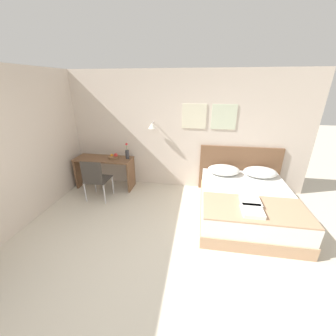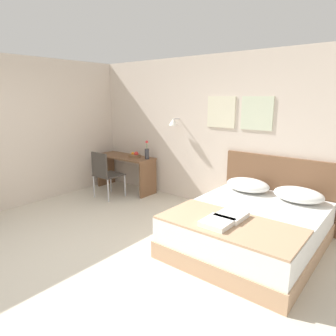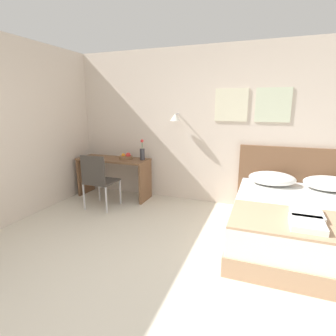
{
  "view_description": "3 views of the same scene",
  "coord_description": "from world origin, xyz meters",
  "px_view_note": "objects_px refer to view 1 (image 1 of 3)",
  "views": [
    {
      "loc": [
        0.51,
        -1.79,
        2.37
      ],
      "look_at": [
        -0.05,
        1.71,
        0.9
      ],
      "focal_mm": 22.0,
      "sensor_mm": 36.0,
      "label": 1
    },
    {
      "loc": [
        2.89,
        -1.77,
        1.96
      ],
      "look_at": [
        0.35,
        1.35,
        0.99
      ],
      "focal_mm": 32.0,
      "sensor_mm": 36.0,
      "label": 2
    },
    {
      "loc": [
        0.91,
        -1.65,
        1.69
      ],
      "look_at": [
        -0.46,
        2.02,
        0.76
      ],
      "focal_mm": 28.0,
      "sensor_mm": 36.0,
      "label": 3
    }
  ],
  "objects_px": {
    "folded_towel_near_foot": "(250,201)",
    "headboard": "(239,169)",
    "pillow_right": "(260,172)",
    "flower_vase": "(127,153)",
    "fruit_bowl": "(114,157)",
    "folded_towel_mid_bed": "(252,211)",
    "desk_chair": "(95,177)",
    "bed": "(245,204)",
    "desk": "(105,166)",
    "throw_blanket": "(255,209)",
    "pillow_left": "(224,170)"
  },
  "relations": [
    {
      "from": "bed",
      "to": "headboard",
      "type": "bearing_deg",
      "value": 90.0
    },
    {
      "from": "throw_blanket",
      "to": "flower_vase",
      "type": "relative_size",
      "value": 4.34
    },
    {
      "from": "pillow_right",
      "to": "throw_blanket",
      "type": "xyz_separation_m",
      "value": [
        -0.38,
        -1.31,
        -0.09
      ]
    },
    {
      "from": "pillow_right",
      "to": "folded_towel_mid_bed",
      "type": "distance_m",
      "value": 1.52
    },
    {
      "from": "throw_blanket",
      "to": "desk",
      "type": "bearing_deg",
      "value": 157.2
    },
    {
      "from": "throw_blanket",
      "to": "folded_towel_near_foot",
      "type": "relative_size",
      "value": 4.5
    },
    {
      "from": "desk",
      "to": "flower_vase",
      "type": "xyz_separation_m",
      "value": [
        0.57,
        0.06,
        0.34
      ]
    },
    {
      "from": "desk_chair",
      "to": "fruit_bowl",
      "type": "distance_m",
      "value": 0.73
    },
    {
      "from": "flower_vase",
      "to": "folded_towel_mid_bed",
      "type": "bearing_deg",
      "value": -31.46
    },
    {
      "from": "pillow_left",
      "to": "pillow_right",
      "type": "bearing_deg",
      "value": 0.0
    },
    {
      "from": "pillow_right",
      "to": "throw_blanket",
      "type": "relative_size",
      "value": 0.42
    },
    {
      "from": "folded_towel_mid_bed",
      "to": "headboard",
      "type": "bearing_deg",
      "value": 87.56
    },
    {
      "from": "pillow_left",
      "to": "flower_vase",
      "type": "xyz_separation_m",
      "value": [
        -2.19,
        0.07,
        0.24
      ]
    },
    {
      "from": "headboard",
      "to": "folded_towel_near_foot",
      "type": "distance_m",
      "value": 1.49
    },
    {
      "from": "pillow_left",
      "to": "headboard",
      "type": "bearing_deg",
      "value": 40.23
    },
    {
      "from": "desk_chair",
      "to": "fruit_bowl",
      "type": "xyz_separation_m",
      "value": [
        0.16,
        0.67,
        0.24
      ]
    },
    {
      "from": "headboard",
      "to": "desk_chair",
      "type": "height_order",
      "value": "headboard"
    },
    {
      "from": "pillow_left",
      "to": "folded_towel_near_foot",
      "type": "height_order",
      "value": "pillow_left"
    },
    {
      "from": "pillow_left",
      "to": "throw_blanket",
      "type": "bearing_deg",
      "value": -73.94
    },
    {
      "from": "throw_blanket",
      "to": "fruit_bowl",
      "type": "relative_size",
      "value": 6.39
    },
    {
      "from": "pillow_right",
      "to": "fruit_bowl",
      "type": "bearing_deg",
      "value": 179.29
    },
    {
      "from": "pillow_right",
      "to": "folded_towel_mid_bed",
      "type": "bearing_deg",
      "value": -107.31
    },
    {
      "from": "pillow_right",
      "to": "desk",
      "type": "bearing_deg",
      "value": 179.87
    },
    {
      "from": "headboard",
      "to": "desk",
      "type": "bearing_deg",
      "value": -174.34
    },
    {
      "from": "headboard",
      "to": "flower_vase",
      "type": "relative_size",
      "value": 4.8
    },
    {
      "from": "headboard",
      "to": "pillow_left",
      "type": "distance_m",
      "value": 0.5
    },
    {
      "from": "folded_towel_near_foot",
      "to": "headboard",
      "type": "bearing_deg",
      "value": 88.16
    },
    {
      "from": "pillow_left",
      "to": "desk_chair",
      "type": "distance_m",
      "value": 2.74
    },
    {
      "from": "folded_towel_near_foot",
      "to": "throw_blanket",
      "type": "bearing_deg",
      "value": -71.36
    },
    {
      "from": "headboard",
      "to": "fruit_bowl",
      "type": "bearing_deg",
      "value": -174.48
    },
    {
      "from": "headboard",
      "to": "fruit_bowl",
      "type": "height_order",
      "value": "headboard"
    },
    {
      "from": "pillow_right",
      "to": "flower_vase",
      "type": "distance_m",
      "value": 2.95
    },
    {
      "from": "pillow_right",
      "to": "flower_vase",
      "type": "bearing_deg",
      "value": 178.57
    },
    {
      "from": "desk",
      "to": "headboard",
      "type": "bearing_deg",
      "value": 5.66
    },
    {
      "from": "throw_blanket",
      "to": "flower_vase",
      "type": "xyz_separation_m",
      "value": [
        -2.56,
        1.38,
        0.33
      ]
    },
    {
      "from": "throw_blanket",
      "to": "fruit_bowl",
      "type": "xyz_separation_m",
      "value": [
        -2.88,
        1.35,
        0.24
      ]
    },
    {
      "from": "pillow_left",
      "to": "folded_towel_mid_bed",
      "type": "bearing_deg",
      "value": -78.26
    },
    {
      "from": "pillow_left",
      "to": "bed",
      "type": "bearing_deg",
      "value": -62.45
    },
    {
      "from": "folded_towel_near_foot",
      "to": "desk",
      "type": "xyz_separation_m",
      "value": [
        -3.08,
        1.17,
        -0.05
      ]
    },
    {
      "from": "fruit_bowl",
      "to": "flower_vase",
      "type": "relative_size",
      "value": 0.68
    },
    {
      "from": "desk",
      "to": "flower_vase",
      "type": "height_order",
      "value": "flower_vase"
    },
    {
      "from": "pillow_left",
      "to": "fruit_bowl",
      "type": "xyz_separation_m",
      "value": [
        -2.5,
        0.04,
        0.15
      ]
    },
    {
      "from": "fruit_bowl",
      "to": "throw_blanket",
      "type": "bearing_deg",
      "value": -25.09
    },
    {
      "from": "folded_towel_mid_bed",
      "to": "desk_chair",
      "type": "xyz_separation_m",
      "value": [
        -2.96,
        0.82,
        -0.04
      ]
    },
    {
      "from": "bed",
      "to": "desk",
      "type": "distance_m",
      "value": 3.23
    },
    {
      "from": "headboard",
      "to": "pillow_right",
      "type": "bearing_deg",
      "value": -40.23
    },
    {
      "from": "throw_blanket",
      "to": "folded_towel_near_foot",
      "type": "bearing_deg",
      "value": 108.64
    },
    {
      "from": "bed",
      "to": "folded_towel_mid_bed",
      "type": "distance_m",
      "value": 0.8
    },
    {
      "from": "bed",
      "to": "pillow_left",
      "type": "height_order",
      "value": "pillow_left"
    },
    {
      "from": "bed",
      "to": "fruit_bowl",
      "type": "bearing_deg",
      "value": 165.18
    }
  ]
}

